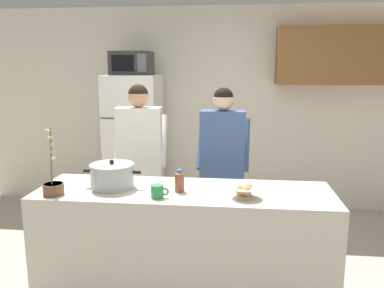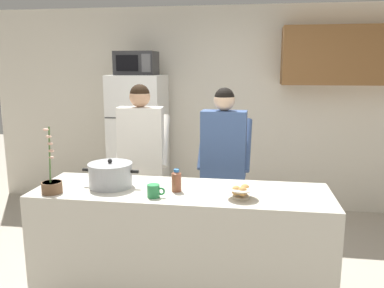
{
  "view_description": "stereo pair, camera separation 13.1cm",
  "coord_description": "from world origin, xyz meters",
  "px_view_note": "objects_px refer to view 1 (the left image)",
  "views": [
    {
      "loc": [
        0.37,
        -2.82,
        1.84
      ],
      "look_at": [
        0.0,
        0.55,
        1.17
      ],
      "focal_mm": 36.38,
      "sensor_mm": 36.0,
      "label": 1
    },
    {
      "loc": [
        0.5,
        -2.81,
        1.84
      ],
      "look_at": [
        0.0,
        0.55,
        1.17
      ],
      "focal_mm": 36.38,
      "sensor_mm": 36.0,
      "label": 2
    }
  ],
  "objects_px": {
    "refrigerator": "(135,146)",
    "cooking_pot": "(112,176)",
    "person_by_sink": "(223,153)",
    "person_near_pot": "(140,150)",
    "potted_orchid": "(53,185)",
    "coffee_mug": "(158,191)",
    "microwave": "(132,63)",
    "bread_bowl": "(245,191)",
    "bottle_near_edge": "(179,181)"
  },
  "relations": [
    {
      "from": "cooking_pot",
      "to": "bread_bowl",
      "type": "relative_size",
      "value": 2.08
    },
    {
      "from": "bread_bowl",
      "to": "person_near_pot",
      "type": "bearing_deg",
      "value": 137.04
    },
    {
      "from": "coffee_mug",
      "to": "potted_orchid",
      "type": "relative_size",
      "value": 0.26
    },
    {
      "from": "bread_bowl",
      "to": "bottle_near_edge",
      "type": "xyz_separation_m",
      "value": [
        -0.49,
        0.1,
        0.03
      ]
    },
    {
      "from": "person_near_pot",
      "to": "potted_orchid",
      "type": "bearing_deg",
      "value": -111.94
    },
    {
      "from": "person_by_sink",
      "to": "bottle_near_edge",
      "type": "xyz_separation_m",
      "value": [
        -0.3,
        -0.84,
        -0.03
      ]
    },
    {
      "from": "person_near_pot",
      "to": "bread_bowl",
      "type": "height_order",
      "value": "person_near_pot"
    },
    {
      "from": "person_near_pot",
      "to": "cooking_pot",
      "type": "height_order",
      "value": "person_near_pot"
    },
    {
      "from": "person_by_sink",
      "to": "bread_bowl",
      "type": "xyz_separation_m",
      "value": [
        0.19,
        -0.94,
        -0.07
      ]
    },
    {
      "from": "microwave",
      "to": "bottle_near_edge",
      "type": "distance_m",
      "value": 2.23
    },
    {
      "from": "refrigerator",
      "to": "person_by_sink",
      "type": "relative_size",
      "value": 1.05
    },
    {
      "from": "microwave",
      "to": "cooking_pot",
      "type": "xyz_separation_m",
      "value": [
        0.31,
        -1.83,
        -0.87
      ]
    },
    {
      "from": "microwave",
      "to": "bottle_near_edge",
      "type": "xyz_separation_m",
      "value": [
        0.84,
        -1.87,
        -0.89
      ]
    },
    {
      "from": "refrigerator",
      "to": "microwave",
      "type": "relative_size",
      "value": 3.64
    },
    {
      "from": "bread_bowl",
      "to": "potted_orchid",
      "type": "bearing_deg",
      "value": -176.74
    },
    {
      "from": "refrigerator",
      "to": "person_near_pot",
      "type": "xyz_separation_m",
      "value": [
        0.33,
        -1.06,
        0.18
      ]
    },
    {
      "from": "microwave",
      "to": "refrigerator",
      "type": "bearing_deg",
      "value": 90.07
    },
    {
      "from": "bread_bowl",
      "to": "bottle_near_edge",
      "type": "relative_size",
      "value": 1.27
    },
    {
      "from": "person_near_pot",
      "to": "coffee_mug",
      "type": "bearing_deg",
      "value": -69.44
    },
    {
      "from": "bread_bowl",
      "to": "potted_orchid",
      "type": "xyz_separation_m",
      "value": [
        -1.4,
        -0.08,
        0.02
      ]
    },
    {
      "from": "coffee_mug",
      "to": "bottle_near_edge",
      "type": "height_order",
      "value": "bottle_near_edge"
    },
    {
      "from": "person_near_pot",
      "to": "person_by_sink",
      "type": "relative_size",
      "value": 1.02
    },
    {
      "from": "refrigerator",
      "to": "bottle_near_edge",
      "type": "height_order",
      "value": "refrigerator"
    },
    {
      "from": "microwave",
      "to": "cooking_pot",
      "type": "height_order",
      "value": "microwave"
    },
    {
      "from": "person_by_sink",
      "to": "cooking_pot",
      "type": "bearing_deg",
      "value": -135.97
    },
    {
      "from": "bottle_near_edge",
      "to": "potted_orchid",
      "type": "relative_size",
      "value": 0.34
    },
    {
      "from": "person_near_pot",
      "to": "refrigerator",
      "type": "bearing_deg",
      "value": 107.42
    },
    {
      "from": "refrigerator",
      "to": "bottle_near_edge",
      "type": "relative_size",
      "value": 10.19
    },
    {
      "from": "bottle_near_edge",
      "to": "microwave",
      "type": "bearing_deg",
      "value": 114.18
    },
    {
      "from": "person_near_pot",
      "to": "microwave",
      "type": "bearing_deg",
      "value": 107.76
    },
    {
      "from": "potted_orchid",
      "to": "coffee_mug",
      "type": "bearing_deg",
      "value": 1.24
    },
    {
      "from": "microwave",
      "to": "person_by_sink",
      "type": "distance_m",
      "value": 1.75
    },
    {
      "from": "cooking_pot",
      "to": "potted_orchid",
      "type": "relative_size",
      "value": 0.91
    },
    {
      "from": "person_by_sink",
      "to": "bottle_near_edge",
      "type": "height_order",
      "value": "person_by_sink"
    },
    {
      "from": "cooking_pot",
      "to": "person_near_pot",
      "type": "bearing_deg",
      "value": 88.0
    },
    {
      "from": "person_by_sink",
      "to": "microwave",
      "type": "bearing_deg",
      "value": 137.9
    },
    {
      "from": "person_by_sink",
      "to": "bottle_near_edge",
      "type": "relative_size",
      "value": 9.67
    },
    {
      "from": "coffee_mug",
      "to": "person_near_pot",
      "type": "bearing_deg",
      "value": 110.56
    },
    {
      "from": "cooking_pot",
      "to": "bottle_near_edge",
      "type": "relative_size",
      "value": 2.65
    },
    {
      "from": "cooking_pot",
      "to": "coffee_mug",
      "type": "relative_size",
      "value": 3.47
    },
    {
      "from": "person_near_pot",
      "to": "cooking_pot",
      "type": "distance_m",
      "value": 0.79
    },
    {
      "from": "refrigerator",
      "to": "coffee_mug",
      "type": "relative_size",
      "value": 13.35
    },
    {
      "from": "microwave",
      "to": "coffee_mug",
      "type": "height_order",
      "value": "microwave"
    },
    {
      "from": "refrigerator",
      "to": "person_by_sink",
      "type": "height_order",
      "value": "refrigerator"
    },
    {
      "from": "cooking_pot",
      "to": "refrigerator",
      "type": "bearing_deg",
      "value": 99.41
    },
    {
      "from": "coffee_mug",
      "to": "microwave",
      "type": "bearing_deg",
      "value": 109.13
    },
    {
      "from": "refrigerator",
      "to": "cooking_pot",
      "type": "xyz_separation_m",
      "value": [
        0.31,
        -1.85,
        0.14
      ]
    },
    {
      "from": "bread_bowl",
      "to": "cooking_pot",
      "type": "bearing_deg",
      "value": 172.24
    },
    {
      "from": "person_by_sink",
      "to": "coffee_mug",
      "type": "distance_m",
      "value": 1.09
    },
    {
      "from": "cooking_pot",
      "to": "bottle_near_edge",
      "type": "bearing_deg",
      "value": -4.53
    }
  ]
}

